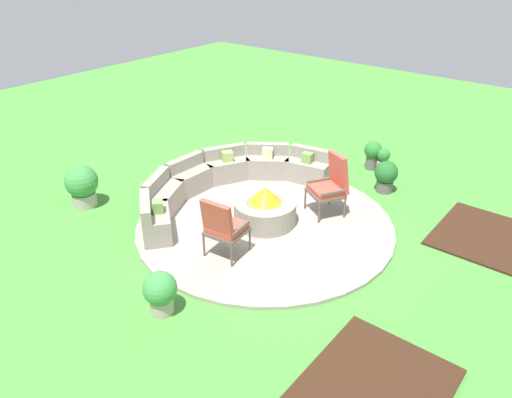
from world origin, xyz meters
TOP-DOWN VIEW (x-y plane):
  - ground_plane at (0.00, 0.00)m, footprint 24.00×24.00m
  - patio_circle at (0.00, 0.00)m, footprint 4.48×4.48m
  - mulch_bed_left at (-2.01, -3.12)m, footprint 1.76×1.47m
  - mulch_bed_right at (2.01, -3.12)m, footprint 1.76×1.47m
  - fire_pit at (0.00, 0.00)m, footprint 1.08×1.08m
  - curved_stone_bench at (0.34, 1.30)m, footprint 4.02×2.23m
  - lounge_chair_front_left at (-1.20, -0.13)m, footprint 0.65×0.62m
  - lounge_chair_front_right at (1.01, -0.68)m, footprint 0.77×0.79m
  - potted_plant_0 at (-1.56, 3.07)m, footprint 0.60×0.60m
  - potted_plant_1 at (3.31, -0.61)m, footprint 0.28×0.28m
  - potted_plant_2 at (2.50, -1.06)m, footprint 0.45×0.45m
  - potted_plant_3 at (3.32, -0.36)m, footprint 0.37×0.37m
  - potted_plant_4 at (-2.65, -0.30)m, footprint 0.46×0.46m

SIDE VIEW (x-z plane):
  - ground_plane at x=0.00m, z-range 0.00..0.00m
  - mulch_bed_left at x=-2.01m, z-range 0.00..0.04m
  - mulch_bed_right at x=2.01m, z-range 0.00..0.04m
  - patio_circle at x=0.00m, z-range 0.00..0.06m
  - potted_plant_1 at x=3.31m, z-range 0.01..0.54m
  - fire_pit at x=0.00m, z-range -0.02..0.67m
  - curved_stone_bench at x=0.34m, z-range 0.00..0.68m
  - potted_plant_4 at x=-2.65m, z-range 0.03..0.66m
  - potted_plant_2 at x=2.50m, z-range 0.03..0.67m
  - potted_plant_3 at x=3.32m, z-range 0.05..0.67m
  - potted_plant_0 at x=-1.56m, z-range 0.03..0.84m
  - lounge_chair_front_left at x=-1.20m, z-range 0.09..1.12m
  - lounge_chair_front_right at x=1.01m, z-range 0.07..1.20m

